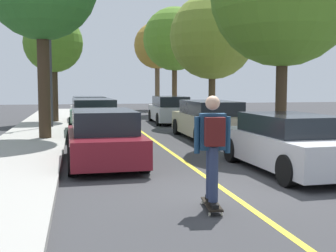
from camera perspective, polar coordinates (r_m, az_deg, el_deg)
name	(u,v)px	position (r m, az deg, el deg)	size (l,w,h in m)	color
ground	(226,191)	(8.47, 7.47, -8.33)	(80.00, 80.00, 0.00)	#353538
center_line	(178,157)	(12.24, 1.28, -4.05)	(0.12, 39.20, 0.01)	gold
parked_car_left_nearest	(104,138)	(11.24, -8.32, -1.53)	(1.89, 4.17, 1.37)	maroon
parked_car_left_near	(93,117)	(17.80, -9.62, 1.12)	(1.99, 4.73, 1.45)	#1E5B33
parked_car_left_far	(89,110)	(23.96, -10.19, 2.09)	(2.05, 4.53, 1.39)	white
parked_car_right_nearest	(289,143)	(10.58, 15.35, -2.18)	(1.97, 4.37, 1.32)	#B7B7BC
parked_car_right_near	(209,120)	(16.39, 5.31, 0.79)	(1.88, 4.65, 1.42)	#BCAD89
parked_car_right_far	(170,110)	(23.11, 0.23, 2.10)	(1.94, 4.35, 1.42)	#B7B7BC
street_tree_left_near	(53,44)	(23.53, -14.64, 10.28)	(3.00, 3.00, 5.51)	#3D2D1E
street_tree_right_near	(212,37)	(21.99, 5.77, 11.43)	(4.17, 4.17, 6.31)	#4C3823
street_tree_right_far	(175,39)	(30.20, 0.85, 11.18)	(4.26, 4.26, 7.10)	#4C3823
street_tree_right_farthest	(157,46)	(36.54, -1.41, 10.34)	(3.80, 3.80, 7.00)	brown
streetlamp	(50,53)	(20.42, -15.00, 9.09)	(0.36, 0.24, 5.73)	#38383D
skateboard	(212,204)	(7.19, 5.68, -10.06)	(0.32, 0.86, 0.10)	black
skateboarder	(213,143)	(6.96, 5.80, -2.17)	(0.59, 0.71, 1.72)	black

